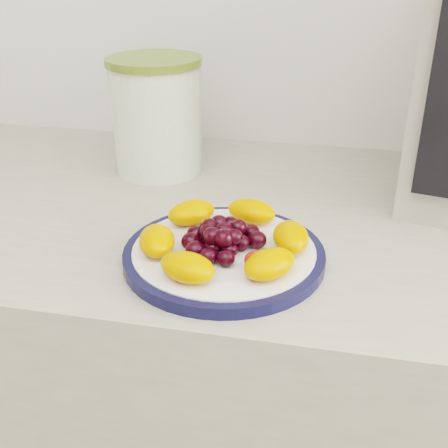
# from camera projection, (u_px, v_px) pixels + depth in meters

# --- Properties ---
(counter) EXTENTS (3.50, 0.60, 0.90)m
(counter) POSITION_uv_depth(u_px,v_px,m) (293.00, 438.00, 1.01)
(counter) COLOR #B1A796
(counter) RESTS_ON floor
(plate_rim) EXTENTS (0.24, 0.24, 0.01)m
(plate_rim) POSITION_uv_depth(u_px,v_px,m) (224.00, 255.00, 0.68)
(plate_rim) COLOR #0E1135
(plate_rim) RESTS_ON counter
(plate_face) EXTENTS (0.22, 0.22, 0.02)m
(plate_face) POSITION_uv_depth(u_px,v_px,m) (224.00, 254.00, 0.68)
(plate_face) COLOR white
(plate_face) RESTS_ON counter
(canister) EXTENTS (0.16, 0.16, 0.17)m
(canister) POSITION_uv_depth(u_px,v_px,m) (157.00, 120.00, 0.91)
(canister) COLOR #33660F
(canister) RESTS_ON counter
(canister_lid) EXTENTS (0.17, 0.17, 0.01)m
(canister_lid) POSITION_uv_depth(u_px,v_px,m) (154.00, 61.00, 0.87)
(canister_lid) COLOR olive
(canister_lid) RESTS_ON canister
(fruit_plate) EXTENTS (0.21, 0.21, 0.04)m
(fruit_plate) POSITION_uv_depth(u_px,v_px,m) (225.00, 238.00, 0.67)
(fruit_plate) COLOR #FF7701
(fruit_plate) RESTS_ON plate_face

